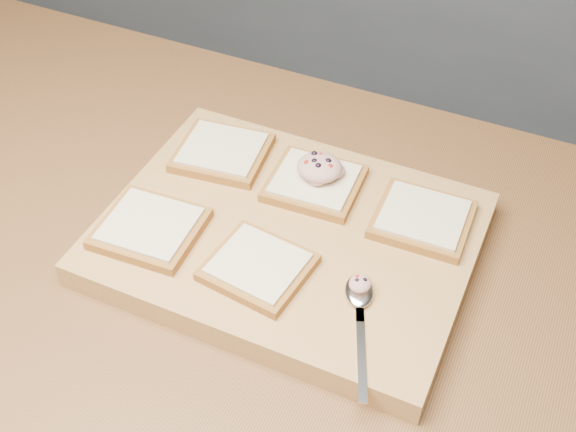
{
  "coord_description": "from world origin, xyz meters",
  "views": [
    {
      "loc": [
        0.27,
        -0.61,
        1.64
      ],
      "look_at": [
        -0.01,
        0.01,
        0.96
      ],
      "focal_mm": 45.0,
      "sensor_mm": 36.0,
      "label": 1
    }
  ],
  "objects_px": {
    "tuna_salad_dollop": "(320,167)",
    "bread_far_center": "(315,183)",
    "cutting_board": "(288,238)",
    "spoon": "(360,299)"
  },
  "relations": [
    {
      "from": "bread_far_center",
      "to": "tuna_salad_dollop",
      "type": "bearing_deg",
      "value": 66.73
    },
    {
      "from": "cutting_board",
      "to": "bread_far_center",
      "type": "relative_size",
      "value": 3.69
    },
    {
      "from": "cutting_board",
      "to": "bread_far_center",
      "type": "height_order",
      "value": "bread_far_center"
    },
    {
      "from": "spoon",
      "to": "bread_far_center",
      "type": "bearing_deg",
      "value": 128.0
    },
    {
      "from": "bread_far_center",
      "to": "tuna_salad_dollop",
      "type": "distance_m",
      "value": 0.03
    },
    {
      "from": "bread_far_center",
      "to": "tuna_salad_dollop",
      "type": "relative_size",
      "value": 2.07
    },
    {
      "from": "tuna_salad_dollop",
      "to": "bread_far_center",
      "type": "bearing_deg",
      "value": -113.27
    },
    {
      "from": "bread_far_center",
      "to": "tuna_salad_dollop",
      "type": "height_order",
      "value": "tuna_salad_dollop"
    },
    {
      "from": "cutting_board",
      "to": "spoon",
      "type": "relative_size",
      "value": 2.78
    },
    {
      "from": "tuna_salad_dollop",
      "to": "cutting_board",
      "type": "bearing_deg",
      "value": -92.3
    }
  ]
}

